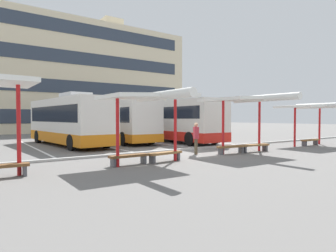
{
  "coord_description": "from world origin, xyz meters",
  "views": [
    {
      "loc": [
        -9.98,
        -12.61,
        2.03
      ],
      "look_at": [
        1.04,
        3.28,
        1.45
      ],
      "focal_mm": 30.56,
      "sensor_mm": 36.0,
      "label": 1
    }
  ],
  "objects_px": {
    "waiting_shelter_1": "(151,98)",
    "coach_bus_0": "(69,121)",
    "bench_3": "(165,154)",
    "waiting_shelter_3": "(312,107)",
    "coach_bus_1": "(119,121)",
    "waiting_passenger_0": "(196,136)",
    "bench_4": "(231,148)",
    "bench_6": "(310,141)",
    "bench_2": "(129,157)",
    "coach_bus_2": "(172,121)",
    "waiting_shelter_2": "(246,100)",
    "bench_5": "(255,146)"
  },
  "relations": [
    {
      "from": "waiting_shelter_1",
      "to": "coach_bus_0",
      "type": "bearing_deg",
      "value": 92.65
    },
    {
      "from": "bench_3",
      "to": "waiting_shelter_3",
      "type": "xyz_separation_m",
      "value": [
        12.86,
        0.19,
        2.48
      ]
    },
    {
      "from": "coach_bus_1",
      "to": "waiting_shelter_1",
      "type": "bearing_deg",
      "value": -108.36
    },
    {
      "from": "waiting_shelter_3",
      "to": "waiting_passenger_0",
      "type": "relative_size",
      "value": 2.78
    },
    {
      "from": "bench_4",
      "to": "waiting_passenger_0",
      "type": "bearing_deg",
      "value": 154.84
    },
    {
      "from": "bench_6",
      "to": "waiting_shelter_3",
      "type": "bearing_deg",
      "value": -90.0
    },
    {
      "from": "coach_bus_1",
      "to": "bench_3",
      "type": "relative_size",
      "value": 5.76
    },
    {
      "from": "bench_3",
      "to": "coach_bus_0",
      "type": "bearing_deg",
      "value": 97.61
    },
    {
      "from": "bench_2",
      "to": "waiting_shelter_3",
      "type": "height_order",
      "value": "waiting_shelter_3"
    },
    {
      "from": "bench_2",
      "to": "bench_3",
      "type": "bearing_deg",
      "value": -2.92
    },
    {
      "from": "bench_2",
      "to": "bench_4",
      "type": "height_order",
      "value": "same"
    },
    {
      "from": "coach_bus_2",
      "to": "bench_6",
      "type": "bearing_deg",
      "value": -55.42
    },
    {
      "from": "coach_bus_2",
      "to": "coach_bus_1",
      "type": "bearing_deg",
      "value": 148.93
    },
    {
      "from": "waiting_shelter_1",
      "to": "coach_bus_2",
      "type": "bearing_deg",
      "value": 50.19
    },
    {
      "from": "bench_2",
      "to": "bench_4",
      "type": "relative_size",
      "value": 0.97
    },
    {
      "from": "waiting_shelter_1",
      "to": "bench_3",
      "type": "height_order",
      "value": "waiting_shelter_1"
    },
    {
      "from": "waiting_shelter_2",
      "to": "bench_6",
      "type": "bearing_deg",
      "value": 2.07
    },
    {
      "from": "bench_3",
      "to": "waiting_shelter_2",
      "type": "xyz_separation_m",
      "value": [
        5.58,
        0.01,
        2.68
      ]
    },
    {
      "from": "waiting_shelter_2",
      "to": "waiting_shelter_3",
      "type": "height_order",
      "value": "waiting_shelter_2"
    },
    {
      "from": "coach_bus_1",
      "to": "bench_2",
      "type": "bearing_deg",
      "value": -112.91
    },
    {
      "from": "coach_bus_1",
      "to": "coach_bus_2",
      "type": "distance_m",
      "value": 4.53
    },
    {
      "from": "coach_bus_0",
      "to": "waiting_shelter_3",
      "type": "bearing_deg",
      "value": -35.77
    },
    {
      "from": "coach_bus_2",
      "to": "bench_5",
      "type": "height_order",
      "value": "coach_bus_2"
    },
    {
      "from": "coach_bus_0",
      "to": "waiting_passenger_0",
      "type": "xyz_separation_m",
      "value": [
        4.23,
        -9.3,
        -0.72
      ]
    },
    {
      "from": "bench_5",
      "to": "waiting_passenger_0",
      "type": "height_order",
      "value": "waiting_passenger_0"
    },
    {
      "from": "bench_2",
      "to": "bench_6",
      "type": "distance_m",
      "value": 14.66
    },
    {
      "from": "waiting_shelter_2",
      "to": "bench_4",
      "type": "height_order",
      "value": "waiting_shelter_2"
    },
    {
      "from": "bench_2",
      "to": "waiting_shelter_2",
      "type": "distance_m",
      "value": 7.85
    },
    {
      "from": "bench_5",
      "to": "bench_2",
      "type": "bearing_deg",
      "value": -179.94
    },
    {
      "from": "waiting_shelter_3",
      "to": "bench_6",
      "type": "height_order",
      "value": "waiting_shelter_3"
    },
    {
      "from": "coach_bus_0",
      "to": "bench_3",
      "type": "height_order",
      "value": "coach_bus_0"
    },
    {
      "from": "coach_bus_0",
      "to": "waiting_passenger_0",
      "type": "height_order",
      "value": "coach_bus_0"
    },
    {
      "from": "bench_2",
      "to": "waiting_shelter_3",
      "type": "xyz_separation_m",
      "value": [
        14.66,
        0.1,
        2.48
      ]
    },
    {
      "from": "waiting_shelter_1",
      "to": "bench_2",
      "type": "height_order",
      "value": "waiting_shelter_1"
    },
    {
      "from": "waiting_shelter_1",
      "to": "bench_4",
      "type": "height_order",
      "value": "waiting_shelter_1"
    },
    {
      "from": "bench_4",
      "to": "waiting_passenger_0",
      "type": "xyz_separation_m",
      "value": [
        -1.84,
        0.87,
        0.68
      ]
    },
    {
      "from": "bench_3",
      "to": "bench_6",
      "type": "xyz_separation_m",
      "value": [
        12.86,
        0.27,
        -0.0
      ]
    },
    {
      "from": "coach_bus_1",
      "to": "bench_6",
      "type": "distance_m",
      "value": 14.92
    },
    {
      "from": "bench_5",
      "to": "waiting_passenger_0",
      "type": "distance_m",
      "value": 3.85
    },
    {
      "from": "coach_bus_2",
      "to": "bench_4",
      "type": "distance_m",
      "value": 9.09
    },
    {
      "from": "waiting_shelter_2",
      "to": "bench_5",
      "type": "height_order",
      "value": "waiting_shelter_2"
    },
    {
      "from": "coach_bus_0",
      "to": "waiting_shelter_2",
      "type": "relative_size",
      "value": 2.02
    },
    {
      "from": "coach_bus_0",
      "to": "waiting_shelter_1",
      "type": "height_order",
      "value": "coach_bus_0"
    },
    {
      "from": "waiting_shelter_1",
      "to": "bench_4",
      "type": "distance_m",
      "value": 6.15
    },
    {
      "from": "bench_2",
      "to": "bench_6",
      "type": "bearing_deg",
      "value": 0.7
    },
    {
      "from": "coach_bus_2",
      "to": "waiting_shelter_3",
      "type": "height_order",
      "value": "coach_bus_2"
    },
    {
      "from": "bench_2",
      "to": "bench_3",
      "type": "distance_m",
      "value": 1.8
    },
    {
      "from": "coach_bus_0",
      "to": "bench_4",
      "type": "xyz_separation_m",
      "value": [
        6.08,
        -10.17,
        -1.41
      ]
    },
    {
      "from": "waiting_shelter_3",
      "to": "bench_6",
      "type": "distance_m",
      "value": 2.48
    },
    {
      "from": "coach_bus_0",
      "to": "bench_4",
      "type": "bearing_deg",
      "value": -59.14
    }
  ]
}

